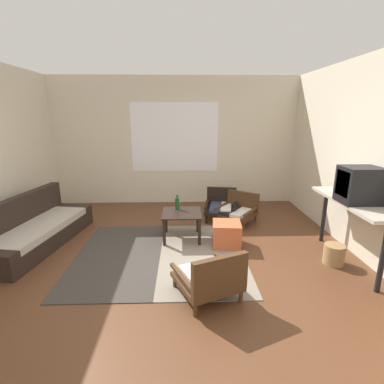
{
  "coord_description": "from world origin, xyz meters",
  "views": [
    {
      "loc": [
        0.17,
        -3.32,
        1.93
      ],
      "look_at": [
        0.31,
        1.0,
        0.77
      ],
      "focal_mm": 27.23,
      "sensor_mm": 36.0,
      "label": 1
    }
  ],
  "objects_px": {
    "armchair_corner": "(238,209)",
    "ottoman_orange": "(227,234)",
    "console_shelf": "(352,208)",
    "armchair_by_window": "(221,205)",
    "crt_television": "(360,185)",
    "couch": "(34,231)",
    "wicker_basket": "(334,254)",
    "clay_vase": "(342,186)",
    "coffee_table": "(182,217)",
    "armchair_striped_foreground": "(210,278)",
    "glass_bottle": "(177,203)"
  },
  "relations": [
    {
      "from": "armchair_by_window",
      "to": "armchair_striped_foreground",
      "type": "xyz_separation_m",
      "value": [
        -0.44,
        -2.55,
        0.0
      ]
    },
    {
      "from": "coffee_table",
      "to": "console_shelf",
      "type": "distance_m",
      "value": 2.38
    },
    {
      "from": "armchair_by_window",
      "to": "crt_television",
      "type": "height_order",
      "value": "crt_television"
    },
    {
      "from": "crt_television",
      "to": "glass_bottle",
      "type": "bearing_deg",
      "value": 154.66
    },
    {
      "from": "armchair_by_window",
      "to": "armchair_striped_foreground",
      "type": "bearing_deg",
      "value": -99.73
    },
    {
      "from": "glass_bottle",
      "to": "armchair_corner",
      "type": "bearing_deg",
      "value": 28.25
    },
    {
      "from": "armchair_corner",
      "to": "clay_vase",
      "type": "distance_m",
      "value": 1.88
    },
    {
      "from": "armchair_by_window",
      "to": "ottoman_orange",
      "type": "xyz_separation_m",
      "value": [
        -0.07,
        -1.24,
        -0.07
      ]
    },
    {
      "from": "coffee_table",
      "to": "armchair_by_window",
      "type": "bearing_deg",
      "value": 52.6
    },
    {
      "from": "couch",
      "to": "ottoman_orange",
      "type": "bearing_deg",
      "value": -2.16
    },
    {
      "from": "coffee_table",
      "to": "console_shelf",
      "type": "xyz_separation_m",
      "value": [
        2.19,
        -0.83,
        0.4
      ]
    },
    {
      "from": "coffee_table",
      "to": "console_shelf",
      "type": "height_order",
      "value": "console_shelf"
    },
    {
      "from": "console_shelf",
      "to": "crt_television",
      "type": "distance_m",
      "value": 0.34
    },
    {
      "from": "armchair_by_window",
      "to": "console_shelf",
      "type": "height_order",
      "value": "console_shelf"
    },
    {
      "from": "coffee_table",
      "to": "clay_vase",
      "type": "xyz_separation_m",
      "value": [
        2.19,
        -0.54,
        0.62
      ]
    },
    {
      "from": "couch",
      "to": "ottoman_orange",
      "type": "xyz_separation_m",
      "value": [
        2.9,
        -0.11,
        -0.05
      ]
    },
    {
      "from": "armchair_striped_foreground",
      "to": "armchair_corner",
      "type": "height_order",
      "value": "armchair_striped_foreground"
    },
    {
      "from": "armchair_striped_foreground",
      "to": "armchair_by_window",
      "type": "bearing_deg",
      "value": 80.27
    },
    {
      "from": "clay_vase",
      "to": "armchair_striped_foreground",
      "type": "bearing_deg",
      "value": -151.0
    },
    {
      "from": "armchair_corner",
      "to": "armchair_striped_foreground",
      "type": "bearing_deg",
      "value": -107.39
    },
    {
      "from": "armchair_corner",
      "to": "console_shelf",
      "type": "xyz_separation_m",
      "value": [
        1.15,
        -1.58,
        0.53
      ]
    },
    {
      "from": "armchair_striped_foreground",
      "to": "armchair_corner",
      "type": "distance_m",
      "value": 2.45
    },
    {
      "from": "clay_vase",
      "to": "couch",
      "type": "bearing_deg",
      "value": 175.05
    },
    {
      "from": "armchair_by_window",
      "to": "armchair_corner",
      "type": "relative_size",
      "value": 0.85
    },
    {
      "from": "crt_television",
      "to": "armchair_corner",
      "type": "bearing_deg",
      "value": 124.63
    },
    {
      "from": "couch",
      "to": "armchair_by_window",
      "type": "height_order",
      "value": "couch"
    },
    {
      "from": "console_shelf",
      "to": "ottoman_orange",
      "type": "bearing_deg",
      "value": 159.49
    },
    {
      "from": "ottoman_orange",
      "to": "console_shelf",
      "type": "bearing_deg",
      "value": -20.51
    },
    {
      "from": "armchair_corner",
      "to": "ottoman_orange",
      "type": "relative_size",
      "value": 2.06
    },
    {
      "from": "glass_bottle",
      "to": "armchair_by_window",
      "type": "bearing_deg",
      "value": 45.02
    },
    {
      "from": "crt_television",
      "to": "wicker_basket",
      "type": "relative_size",
      "value": 1.68
    },
    {
      "from": "coffee_table",
      "to": "ottoman_orange",
      "type": "bearing_deg",
      "value": -21.27
    },
    {
      "from": "ottoman_orange",
      "to": "crt_television",
      "type": "relative_size",
      "value": 0.93
    },
    {
      "from": "armchair_by_window",
      "to": "wicker_basket",
      "type": "height_order",
      "value": "armchair_by_window"
    },
    {
      "from": "armchair_by_window",
      "to": "glass_bottle",
      "type": "bearing_deg",
      "value": -134.98
    },
    {
      "from": "console_shelf",
      "to": "wicker_basket",
      "type": "xyz_separation_m",
      "value": [
        -0.17,
        -0.04,
        -0.63
      ]
    },
    {
      "from": "crt_television",
      "to": "clay_vase",
      "type": "distance_m",
      "value": 0.39
    },
    {
      "from": "coffee_table",
      "to": "armchair_corner",
      "type": "relative_size",
      "value": 0.71
    },
    {
      "from": "coffee_table",
      "to": "console_shelf",
      "type": "relative_size",
      "value": 0.41
    },
    {
      "from": "ottoman_orange",
      "to": "couch",
      "type": "bearing_deg",
      "value": 177.84
    },
    {
      "from": "console_shelf",
      "to": "wicker_basket",
      "type": "height_order",
      "value": "console_shelf"
    },
    {
      "from": "couch",
      "to": "armchair_by_window",
      "type": "bearing_deg",
      "value": 20.74
    },
    {
      "from": "couch",
      "to": "coffee_table",
      "type": "distance_m",
      "value": 2.24
    },
    {
      "from": "coffee_table",
      "to": "armchair_corner",
      "type": "distance_m",
      "value": 1.29
    },
    {
      "from": "coffee_table",
      "to": "crt_television",
      "type": "height_order",
      "value": "crt_television"
    },
    {
      "from": "coffee_table",
      "to": "armchair_striped_foreground",
      "type": "height_order",
      "value": "armchair_striped_foreground"
    },
    {
      "from": "armchair_by_window",
      "to": "armchair_corner",
      "type": "height_order",
      "value": "armchair_by_window"
    },
    {
      "from": "crt_television",
      "to": "wicker_basket",
      "type": "height_order",
      "value": "crt_television"
    },
    {
      "from": "armchair_striped_foreground",
      "to": "crt_television",
      "type": "relative_size",
      "value": 1.84
    },
    {
      "from": "armchair_by_window",
      "to": "console_shelf",
      "type": "bearing_deg",
      "value": -51.26
    }
  ]
}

